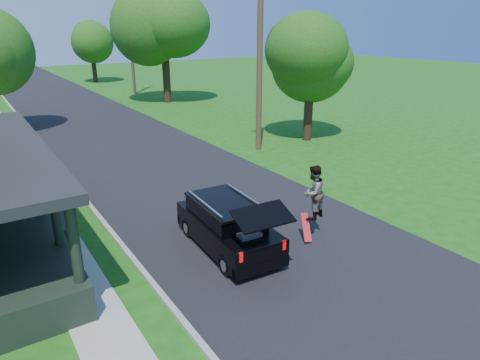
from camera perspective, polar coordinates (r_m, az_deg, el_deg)
ground at (r=12.13m, az=9.95°, el=-11.54°), size 140.00×140.00×0.00m
street at (r=29.05m, az=-17.83°, el=6.50°), size 8.00×120.00×0.02m
curb at (r=28.31m, az=-25.72°, el=5.14°), size 0.15×120.00×0.12m
sidewalk at (r=28.18m, az=-28.81°, el=4.58°), size 1.30×120.00×0.03m
black_suv at (r=12.60m, az=-1.64°, el=-6.04°), size 1.87×4.33×1.98m
skateboarder at (r=13.18m, az=9.72°, el=-1.65°), size 0.97×0.84×1.71m
skateboard at (r=13.36m, az=8.79°, el=-6.36°), size 0.48×0.63×0.75m
tree_right_near at (r=24.56m, az=9.40°, el=16.38°), size 4.73×4.55×7.30m
tree_right_mid at (r=37.75m, az=-10.26°, el=19.64°), size 7.04×6.77×9.72m
tree_right_far at (r=53.84m, az=-19.33°, el=17.51°), size 4.50×4.32×7.35m
utility_pole_near at (r=22.20m, az=2.64°, el=16.06°), size 1.82×0.42×9.25m
utility_pole_far at (r=43.22m, az=-14.37°, el=17.32°), size 1.77×0.54×9.18m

